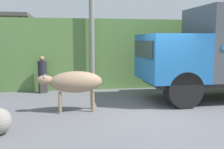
% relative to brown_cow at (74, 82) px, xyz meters
% --- Properties ---
extents(ground_plane, '(60.00, 60.00, 0.00)m').
position_rel_brown_cow_xyz_m(ground_plane, '(2.49, -0.56, -0.91)').
color(ground_plane, slate).
extents(hillside_embankment, '(32.00, 6.75, 3.13)m').
position_rel_brown_cow_xyz_m(hillside_embankment, '(2.49, 6.85, 0.65)').
color(hillside_embankment, '#608C47').
rests_on(hillside_embankment, ground_plane).
extents(brown_cow, '(1.98, 0.66, 1.25)m').
position_rel_brown_cow_xyz_m(brown_cow, '(0.00, 0.00, 0.00)').
color(brown_cow, '#9E7F60').
rests_on(brown_cow, ground_plane).
extents(pedestrian_on_hill, '(0.48, 0.48, 1.54)m').
position_rel_brown_cow_xyz_m(pedestrian_on_hill, '(-1.23, 3.11, -0.08)').
color(pedestrian_on_hill, '#38332D').
rests_on(pedestrian_on_hill, ground_plane).
extents(utility_pole, '(0.90, 0.23, 6.63)m').
position_rel_brown_cow_xyz_m(utility_pole, '(0.86, 3.24, 2.52)').
color(utility_pole, gray).
rests_on(utility_pole, ground_plane).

